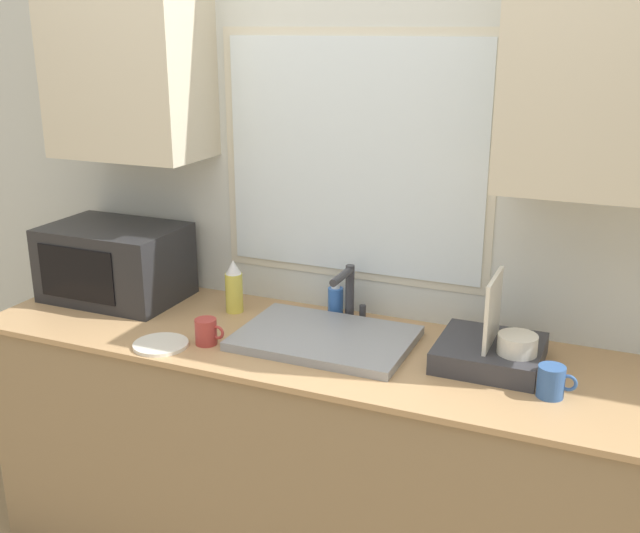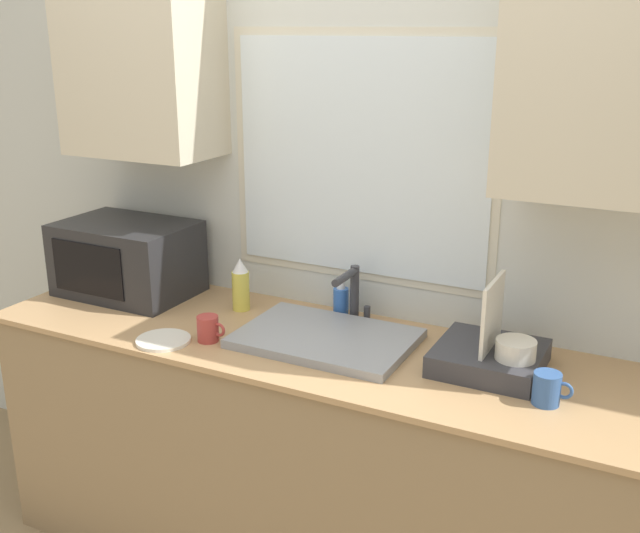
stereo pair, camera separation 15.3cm
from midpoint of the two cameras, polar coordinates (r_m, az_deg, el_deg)
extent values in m
cube|color=#8C7251|center=(2.74, -1.85, -14.76)|extent=(2.36, 0.64, 0.89)
cube|color=tan|center=(2.52, -1.95, -6.02)|extent=(2.39, 0.67, 0.02)
cube|color=silver|center=(2.70, 1.12, 4.54)|extent=(6.00, 0.06, 2.60)
cube|color=beige|center=(2.64, 0.89, 8.22)|extent=(1.01, 0.01, 0.88)
cube|color=silver|center=(2.64, 0.86, 8.20)|extent=(0.95, 0.01, 0.82)
cube|color=beige|center=(2.88, -16.05, 15.56)|extent=(0.55, 0.32, 0.76)
cube|color=beige|center=(2.26, 19.34, 14.81)|extent=(0.55, 0.32, 0.76)
cube|color=gray|center=(2.51, -1.37, -5.50)|extent=(0.57, 0.40, 0.03)
cylinder|color=#333338|center=(2.68, 0.66, -2.00)|extent=(0.03, 0.03, 0.20)
cylinder|color=#333338|center=(2.58, -0.03, -0.77)|extent=(0.03, 0.16, 0.03)
cylinder|color=#333338|center=(2.69, 1.64, -3.59)|extent=(0.02, 0.02, 0.06)
cube|color=#232326|center=(3.01, -16.73, 0.31)|extent=(0.51, 0.35, 0.29)
cube|color=black|center=(2.91, -19.54, -0.59)|extent=(0.33, 0.01, 0.20)
cube|color=#333338|center=(2.40, 11.02, -6.53)|extent=(0.32, 0.31, 0.07)
cube|color=silver|center=(2.34, 11.23, -3.29)|extent=(0.01, 0.22, 0.22)
cylinder|color=silver|center=(2.32, 12.99, -5.82)|extent=(0.12, 0.12, 0.06)
cylinder|color=#D8CC4C|center=(2.79, -8.13, -2.01)|extent=(0.06, 0.06, 0.15)
cone|color=silver|center=(2.75, -8.22, -0.05)|extent=(0.06, 0.06, 0.05)
cylinder|color=blue|center=(2.73, -0.41, -2.70)|extent=(0.06, 0.06, 0.10)
cylinder|color=white|center=(2.71, -0.41, -1.34)|extent=(0.03, 0.03, 0.03)
cylinder|color=#A53833|center=(2.53, -10.41, -4.92)|extent=(0.07, 0.07, 0.09)
torus|color=#A53833|center=(2.51, -9.56, -5.00)|extent=(0.05, 0.01, 0.05)
cylinder|color=#335999|center=(2.23, 15.30, -8.48)|extent=(0.08, 0.08, 0.09)
torus|color=#335999|center=(2.22, 16.52, -8.54)|extent=(0.05, 0.01, 0.05)
cylinder|color=silver|center=(2.56, -13.73, -5.82)|extent=(0.18, 0.18, 0.01)
camera|label=1|loc=(0.08, -91.84, -0.59)|focal=42.00mm
camera|label=2|loc=(0.08, 88.16, 0.59)|focal=42.00mm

